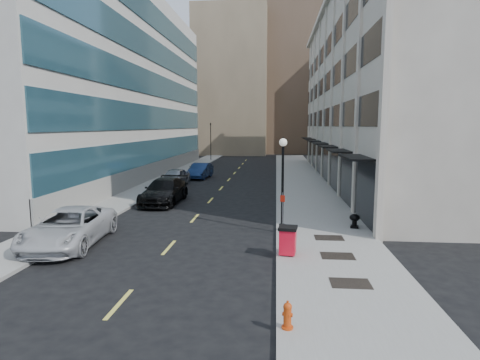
% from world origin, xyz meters
% --- Properties ---
extents(ground, '(160.00, 160.00, 0.00)m').
position_xyz_m(ground, '(0.00, 0.00, 0.00)').
color(ground, black).
rests_on(ground, ground).
extents(sidewalk_right, '(5.00, 80.00, 0.15)m').
position_xyz_m(sidewalk_right, '(7.50, 20.00, 0.07)').
color(sidewalk_right, gray).
rests_on(sidewalk_right, ground).
extents(sidewalk_left, '(3.00, 80.00, 0.15)m').
position_xyz_m(sidewalk_left, '(-6.50, 20.00, 0.07)').
color(sidewalk_left, gray).
rests_on(sidewalk_left, ground).
extents(building_right, '(15.30, 46.50, 18.25)m').
position_xyz_m(building_right, '(16.94, 26.99, 8.99)').
color(building_right, beige).
rests_on(building_right, ground).
extents(building_left, '(16.14, 46.00, 20.00)m').
position_xyz_m(building_left, '(-15.95, 27.00, 9.99)').
color(building_left, beige).
rests_on(building_left, ground).
extents(skyline_tan_near, '(14.00, 18.00, 28.00)m').
position_xyz_m(skyline_tan_near, '(-4.00, 68.00, 14.00)').
color(skyline_tan_near, '#8E7A5D').
rests_on(skyline_tan_near, ground).
extents(skyline_brown, '(12.00, 16.00, 34.00)m').
position_xyz_m(skyline_brown, '(8.00, 72.00, 17.00)').
color(skyline_brown, brown).
rests_on(skyline_brown, ground).
extents(skyline_tan_far, '(12.00, 14.00, 22.00)m').
position_xyz_m(skyline_tan_far, '(-14.00, 78.00, 11.00)').
color(skyline_tan_far, '#8E7A5D').
rests_on(skyline_tan_far, ground).
extents(skyline_stone, '(10.00, 14.00, 20.00)m').
position_xyz_m(skyline_stone, '(18.00, 66.00, 10.00)').
color(skyline_stone, beige).
rests_on(skyline_stone, ground).
extents(grate_near, '(1.40, 1.00, 0.01)m').
position_xyz_m(grate_near, '(7.60, -2.00, 0.15)').
color(grate_near, black).
rests_on(grate_near, sidewalk_right).
extents(grate_mid, '(1.40, 1.00, 0.01)m').
position_xyz_m(grate_mid, '(7.60, 1.00, 0.15)').
color(grate_mid, black).
rests_on(grate_mid, sidewalk_right).
extents(grate_far, '(1.40, 1.00, 0.01)m').
position_xyz_m(grate_far, '(7.60, 3.80, 0.15)').
color(grate_far, black).
rests_on(grate_far, sidewalk_right).
extents(road_centerline, '(0.15, 68.20, 0.01)m').
position_xyz_m(road_centerline, '(0.00, 17.00, 0.01)').
color(road_centerline, '#D8CC4C').
rests_on(road_centerline, ground).
extents(traffic_signal, '(0.66, 0.66, 6.98)m').
position_xyz_m(traffic_signal, '(-5.50, 48.00, 5.72)').
color(traffic_signal, black).
rests_on(traffic_signal, ground).
extents(car_white_van, '(3.36, 6.46, 1.74)m').
position_xyz_m(car_white_van, '(-4.80, 1.96, 0.87)').
color(car_white_van, silver).
rests_on(car_white_van, ground).
extents(car_black_pickup, '(2.59, 6.20, 1.79)m').
position_xyz_m(car_black_pickup, '(-3.20, 12.63, 0.90)').
color(car_black_pickup, black).
rests_on(car_black_pickup, ground).
extents(car_silver_sedan, '(2.33, 4.99, 1.65)m').
position_xyz_m(car_silver_sedan, '(-4.55, 21.00, 0.83)').
color(car_silver_sedan, '#979AA0').
rests_on(car_silver_sedan, ground).
extents(car_blue_sedan, '(2.13, 5.05, 1.62)m').
position_xyz_m(car_blue_sedan, '(-3.20, 26.87, 0.81)').
color(car_blue_sedan, navy).
rests_on(car_blue_sedan, ground).
extents(car_grey_sedan, '(1.54, 3.75, 1.27)m').
position_xyz_m(car_grey_sedan, '(-4.64, 31.54, 0.64)').
color(car_grey_sedan, slate).
rests_on(car_grey_sedan, ground).
extents(fire_hydrant, '(0.32, 0.32, 0.79)m').
position_xyz_m(fire_hydrant, '(5.30, -5.37, 0.53)').
color(fire_hydrant, '#DD450F').
rests_on(fire_hydrant, sidewalk_right).
extents(trash_bin, '(0.86, 0.91, 1.24)m').
position_xyz_m(trash_bin, '(5.48, 1.00, 0.82)').
color(trash_bin, red).
rests_on(trash_bin, sidewalk_right).
extents(lamppost, '(0.41, 0.41, 4.97)m').
position_xyz_m(lamppost, '(5.30, 5.06, 3.07)').
color(lamppost, black).
rests_on(lamppost, sidewalk_right).
extents(sign_post, '(0.24, 0.12, 2.12)m').
position_xyz_m(sign_post, '(5.30, 4.48, 1.54)').
color(sign_post, slate).
rests_on(sign_post, sidewalk_right).
extents(urn_planter, '(0.55, 0.55, 0.76)m').
position_xyz_m(urn_planter, '(9.23, 5.92, 0.61)').
color(urn_planter, black).
rests_on(urn_planter, sidewalk_right).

